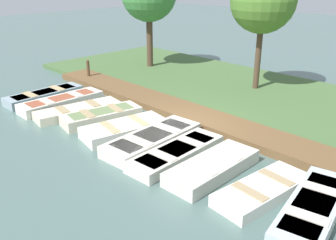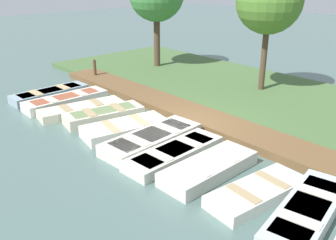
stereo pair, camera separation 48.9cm
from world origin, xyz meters
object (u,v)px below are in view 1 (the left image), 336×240
rowboat_3 (102,116)px  mooring_post_near (88,70)px  rowboat_0 (44,95)px  rowboat_9 (313,208)px  rowboat_5 (152,139)px  park_tree_left (263,1)px  rowboat_8 (263,190)px  rowboat_1 (62,102)px  rowboat_7 (213,167)px  rowboat_6 (177,153)px  rowboat_4 (125,129)px  rowboat_2 (78,110)px

rowboat_3 → mooring_post_near: 5.68m
rowboat_0 → mooring_post_near: (-3.00, -1.13, 0.37)m
rowboat_9 → rowboat_0: bearing=-99.3°
rowboat_5 → park_tree_left: (-7.22, -0.92, 3.84)m
park_tree_left → rowboat_8: bearing=34.7°
rowboat_1 → rowboat_7: bearing=91.2°
rowboat_1 → rowboat_3: (-0.26, 2.50, 0.01)m
rowboat_7 → park_tree_left: (-7.25, -3.42, 3.84)m
rowboat_0 → rowboat_5: 6.72m
rowboat_0 → rowboat_1: rowboat_1 is taller
rowboat_6 → rowboat_9: (-0.21, 4.16, 0.03)m
rowboat_6 → rowboat_8: 2.91m
rowboat_4 → rowboat_9: 6.64m
rowboat_0 → park_tree_left: size_ratio=0.62×
rowboat_2 → rowboat_7: (-0.19, 6.58, 0.03)m
rowboat_4 → mooring_post_near: bearing=-102.9°
rowboat_1 → rowboat_9: bearing=91.7°
rowboat_8 → mooring_post_near: (-2.70, -11.92, 0.39)m
rowboat_6 → rowboat_9: 4.17m
rowboat_3 → rowboat_4: rowboat_3 is taller
rowboat_0 → rowboat_7: 9.23m
rowboat_3 → mooring_post_near: (-2.69, -5.00, 0.34)m
rowboat_6 → mooring_post_near: bearing=-110.7°
rowboat_9 → mooring_post_near: (-2.60, -13.17, 0.35)m
rowboat_9 → park_tree_left: 10.21m
rowboat_3 → mooring_post_near: mooring_post_near is taller
rowboat_1 → rowboat_6: (-0.14, 6.51, -0.03)m
rowboat_5 → park_tree_left: size_ratio=0.65×
rowboat_0 → rowboat_8: bearing=89.7°
rowboat_1 → park_tree_left: size_ratio=0.63×
rowboat_4 → rowboat_9: size_ratio=0.88×
rowboat_0 → rowboat_3: size_ratio=1.11×
rowboat_4 → rowboat_8: bearing=101.6°
rowboat_7 → rowboat_3: bearing=-92.2°
rowboat_3 → rowboat_4: bearing=95.6°
rowboat_5 → rowboat_8: rowboat_5 is taller
rowboat_1 → rowboat_4: bearing=91.6°
rowboat_3 → park_tree_left: (-7.19, 1.93, 3.83)m
rowboat_0 → rowboat_6: bearing=89.5°
rowboat_8 → park_tree_left: (-7.20, -4.99, 3.88)m
rowboat_2 → rowboat_3: rowboat_3 is taller
rowboat_2 → rowboat_9: bearing=100.8°
rowboat_0 → rowboat_1: (-0.06, 1.37, 0.02)m
rowboat_3 → rowboat_9: (-0.09, 8.18, -0.01)m
rowboat_9 → rowboat_2: bearing=-99.1°
rowboat_1 → rowboat_8: (-0.24, 9.42, -0.04)m
rowboat_0 → rowboat_4: (-0.18, 5.41, 0.01)m
rowboat_8 → rowboat_5: bearing=-84.4°
rowboat_1 → rowboat_2: size_ratio=1.02×
rowboat_2 → rowboat_6: size_ratio=1.00×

